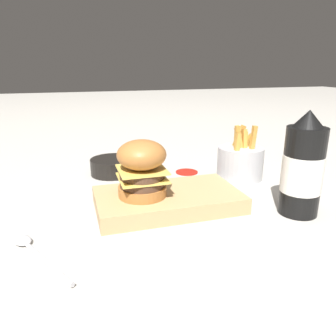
{
  "coord_description": "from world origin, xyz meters",
  "views": [
    {
      "loc": [
        -0.16,
        -0.55,
        0.27
      ],
      "look_at": [
        0.02,
        0.02,
        0.08
      ],
      "focal_mm": 35.0,
      "sensor_mm": 36.0,
      "label": 1
    }
  ],
  "objects": [
    {
      "name": "spoon",
      "position": [
        -0.23,
        -0.08,
        0.01
      ],
      "size": [
        0.1,
        0.16,
        0.01
      ],
      "rotation": [
        0.0,
        0.0,
        2.06
      ],
      "color": "silver",
      "rests_on": "ground_plane"
    },
    {
      "name": "ground_plane",
      "position": [
        0.0,
        0.0,
        0.0
      ],
      "size": [
        6.0,
        6.0,
        0.0
      ],
      "primitive_type": "plane",
      "color": "#B7B2A8"
    },
    {
      "name": "ketchup_puddle",
      "position": [
        0.13,
        0.22,
        0.0
      ],
      "size": [
        0.06,
        0.06,
        0.0
      ],
      "color": "#B21E14",
      "rests_on": "ground_plane"
    },
    {
      "name": "fries_basket",
      "position": [
        0.24,
        0.14,
        0.04
      ],
      "size": [
        0.11,
        0.11,
        0.13
      ],
      "color": "#B7B7BC",
      "rests_on": "ground_plane"
    },
    {
      "name": "burger",
      "position": [
        -0.03,
        0.02,
        0.09
      ],
      "size": [
        0.09,
        0.09,
        0.11
      ],
      "color": "#AD6B33",
      "rests_on": "serving_board"
    },
    {
      "name": "side_bowl",
      "position": [
        -0.06,
        0.26,
        0.02
      ],
      "size": [
        0.11,
        0.11,
        0.04
      ],
      "color": "black",
      "rests_on": "ground_plane"
    },
    {
      "name": "serving_board",
      "position": [
        0.02,
        0.02,
        0.02
      ],
      "size": [
        0.28,
        0.16,
        0.03
      ],
      "color": "tan",
      "rests_on": "ground_plane"
    },
    {
      "name": "ketchup_bottle",
      "position": [
        0.25,
        -0.08,
        0.09
      ],
      "size": [
        0.07,
        0.07,
        0.2
      ],
      "color": "black",
      "rests_on": "ground_plane"
    }
  ]
}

